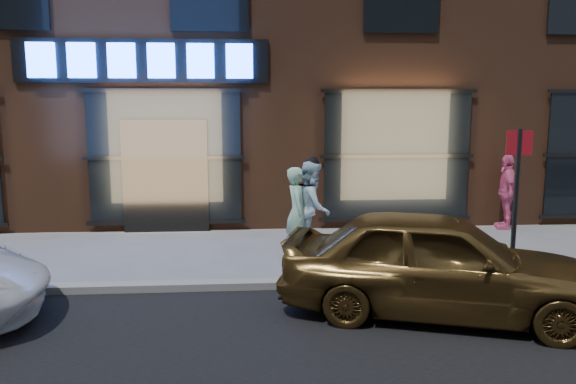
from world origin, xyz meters
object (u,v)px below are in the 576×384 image
Objects in this scene: passerby at (506,192)px; sign_post at (516,190)px; man_bowtie at (297,212)px; man_cap at (312,207)px; gold_sedan at (439,263)px.

passerby is 3.97m from sign_post.
sign_post reaches higher than passerby.
man_cap is (0.30, 0.19, 0.05)m from man_bowtie.
gold_sedan is at bearing -18.17° from passerby.
gold_sedan is at bearing -154.04° from man_bowtie.
sign_post is at bearing -112.76° from man_cap.
passerby is 5.87m from gold_sedan.
sign_post is (3.21, -1.66, 0.61)m from man_bowtie.
man_bowtie reaches higher than gold_sedan.
passerby is at bearing 80.93° from sign_post.
man_bowtie is at bearing 167.20° from sign_post.
man_cap is at bearing -53.81° from passerby.
passerby is 0.40× the size of gold_sedan.
man_bowtie is 3.66m from sign_post.
sign_post is at bearing -119.32° from man_bowtie.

